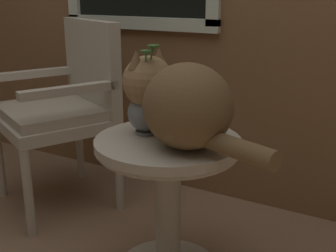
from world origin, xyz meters
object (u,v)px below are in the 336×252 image
at_px(wicker_side_table, 168,182).
at_px(cat, 180,102).
at_px(pewter_vase_with_ivy, 146,108).
at_px(wicker_chair, 66,102).

distance_m(wicker_side_table, cat, 0.35).
xyz_separation_m(cat, pewter_vase_with_ivy, (-0.18, 0.05, -0.06)).
relative_size(wicker_chair, pewter_vase_with_ivy, 2.82).
height_order(wicker_side_table, cat, cat).
relative_size(cat, pewter_vase_with_ivy, 1.93).
bearing_deg(wicker_chair, wicker_side_table, -21.81).
xyz_separation_m(wicker_side_table, wicker_chair, (-0.80, 0.32, 0.15)).
bearing_deg(cat, wicker_chair, 157.67).
xyz_separation_m(wicker_side_table, cat, (0.07, -0.04, 0.34)).
height_order(cat, pewter_vase_with_ivy, pewter_vase_with_ivy).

